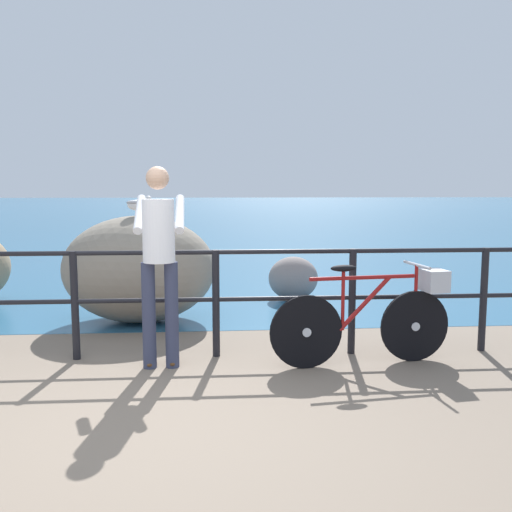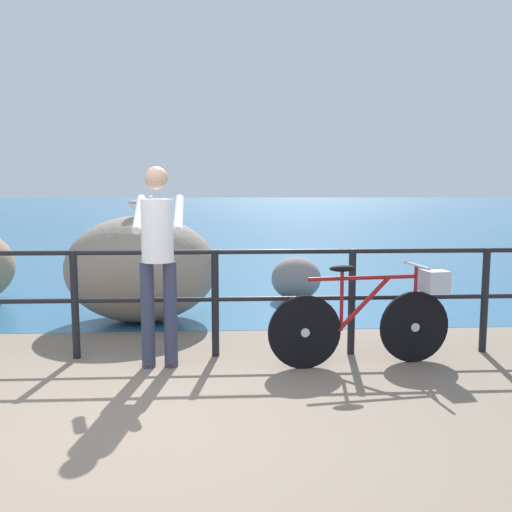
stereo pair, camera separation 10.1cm
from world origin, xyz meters
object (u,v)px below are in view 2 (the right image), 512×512
at_px(bicycle, 376,314).
at_px(breakwater_boulder_main, 141,269).
at_px(breakwater_boulder_right, 296,278).
at_px(seagull, 141,204).
at_px(person_at_railing, 158,257).

height_order(bicycle, breakwater_boulder_main, breakwater_boulder_main).
xyz_separation_m(breakwater_boulder_right, seagull, (-2.00, -1.20, 1.10)).
xyz_separation_m(person_at_railing, breakwater_boulder_main, (-0.42, 1.75, -0.36)).
bearing_deg(breakwater_boulder_main, breakwater_boulder_right, 30.27).
relative_size(breakwater_boulder_right, seagull, 2.08).
height_order(bicycle, seagull, seagull).
bearing_deg(breakwater_boulder_right, seagull, -149.18).
relative_size(person_at_railing, breakwater_boulder_right, 2.51).
bearing_deg(bicycle, person_at_railing, 171.14).
bearing_deg(person_at_railing, breakwater_boulder_main, 11.05).
xyz_separation_m(breakwater_boulder_main, seagull, (0.02, -0.02, 0.77)).
distance_m(person_at_railing, breakwater_boulder_right, 3.41).
bearing_deg(bicycle, breakwater_boulder_right, 89.35).
height_order(breakwater_boulder_main, seagull, seagull).
relative_size(bicycle, breakwater_boulder_right, 2.38).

